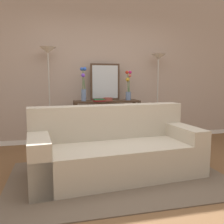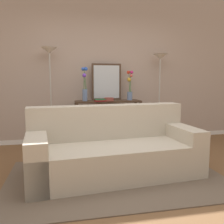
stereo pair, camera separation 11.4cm
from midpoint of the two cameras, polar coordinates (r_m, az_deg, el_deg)
The scene contains 13 objects.
ground_plane at distance 2.89m, azimuth 5.23°, elevation -17.78°, with size 16.00×16.00×0.02m, color brown.
back_wall at distance 4.90m, azimuth -2.65°, elevation 10.78°, with size 12.00×0.15×3.00m.
area_rug at distance 3.16m, azimuth 2.11°, elevation -15.14°, with size 2.68×1.70×0.01m.
couch at distance 3.20m, azimuth 1.34°, elevation -9.00°, with size 2.22×1.10×0.88m.
console_table at distance 4.60m, azimuth -0.23°, elevation -0.63°, with size 1.23×0.34×0.84m.
floor_lamp_left at distance 4.49m, azimuth -13.66°, elevation 9.67°, with size 0.28×0.28×1.79m.
floor_lamp_right at distance 4.89m, azimuth 11.86°, elevation 8.92°, with size 0.28×0.28×1.72m.
wall_mirror at distance 4.69m, azimuth -0.60°, elevation 7.08°, with size 0.57×0.02×0.69m.
vase_tall_flowers at distance 4.48m, azimuth -5.70°, elevation 5.91°, with size 0.11×0.12×0.62m.
vase_short_flowers at distance 4.68m, azimuth 4.89°, elevation 5.71°, with size 0.12×0.11×0.56m.
fruit_bowl at distance 4.46m, azimuth -0.03°, elevation 2.99°, with size 0.18×0.18×0.06m.
book_stack at distance 4.42m, azimuth -2.05°, elevation 2.80°, with size 0.22×0.17×0.04m.
book_row_under_console at distance 4.65m, azimuth -3.95°, elevation -7.02°, with size 0.41×0.18×0.12m.
Camera 2 is at (-0.71, -2.51, 1.22)m, focal length 38.93 mm.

